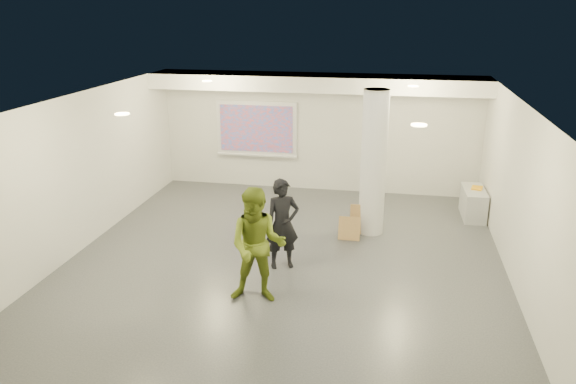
% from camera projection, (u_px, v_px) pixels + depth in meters
% --- Properties ---
extents(floor, '(8.00, 9.00, 0.01)m').
position_uv_depth(floor, '(284.00, 262.00, 10.44)').
color(floor, '#35373B').
rests_on(floor, ground).
extents(ceiling, '(8.00, 9.00, 0.01)m').
position_uv_depth(ceiling, '(284.00, 101.00, 9.50)').
color(ceiling, white).
rests_on(ceiling, floor).
extents(wall_back, '(8.00, 0.01, 3.00)m').
position_uv_depth(wall_back, '(318.00, 132.00, 14.16)').
color(wall_back, silver).
rests_on(wall_back, floor).
extents(wall_front, '(8.00, 0.01, 3.00)m').
position_uv_depth(wall_front, '(199.00, 316.00, 5.77)').
color(wall_front, silver).
rests_on(wall_front, floor).
extents(wall_left, '(0.01, 9.00, 3.00)m').
position_uv_depth(wall_left, '(78.00, 174.00, 10.68)').
color(wall_left, silver).
rests_on(wall_left, floor).
extents(wall_right, '(0.01, 9.00, 3.00)m').
position_uv_depth(wall_right, '(521.00, 199.00, 9.25)').
color(wall_right, silver).
rests_on(wall_right, floor).
extents(soffit_band, '(8.00, 1.10, 0.36)m').
position_uv_depth(soffit_band, '(316.00, 82.00, 13.23)').
color(soffit_band, white).
rests_on(soffit_band, ceiling).
extents(downlight_nw, '(0.22, 0.22, 0.02)m').
position_uv_depth(downlight_nw, '(207.00, 81.00, 12.22)').
color(downlight_nw, '#FFDD8E').
rests_on(downlight_nw, ceiling).
extents(downlight_ne, '(0.22, 0.22, 0.02)m').
position_uv_depth(downlight_ne, '(413.00, 86.00, 11.44)').
color(downlight_ne, '#FFDD8E').
rests_on(downlight_ne, ceiling).
extents(downlight_sw, '(0.22, 0.22, 0.02)m').
position_uv_depth(downlight_sw, '(122.00, 114.00, 8.50)').
color(downlight_sw, '#FFDD8E').
rests_on(downlight_sw, ceiling).
extents(downlight_se, '(0.22, 0.22, 0.02)m').
position_uv_depth(downlight_se, '(419.00, 125.00, 7.71)').
color(downlight_se, '#FFDD8E').
rests_on(downlight_se, ceiling).
extents(column, '(0.52, 0.52, 3.00)m').
position_uv_depth(column, '(373.00, 163.00, 11.38)').
color(column, silver).
rests_on(column, floor).
extents(projection_screen, '(2.10, 0.13, 1.42)m').
position_uv_depth(projection_screen, '(257.00, 129.00, 14.40)').
color(projection_screen, silver).
rests_on(projection_screen, wall_back).
extents(credenza, '(0.49, 1.12, 0.65)m').
position_uv_depth(credenza, '(473.00, 203.00, 12.61)').
color(credenza, '#A1A3A6').
rests_on(credenza, floor).
extents(postit_pad, '(0.29, 0.35, 0.03)m').
position_uv_depth(postit_pad, '(477.00, 188.00, 12.56)').
color(postit_pad, '#FDAB12').
rests_on(postit_pad, credenza).
extents(cardboard_back, '(0.59, 0.14, 0.64)m').
position_uv_depth(cardboard_back, '(364.00, 220.00, 11.65)').
color(cardboard_back, '#9B7545').
rests_on(cardboard_back, floor).
extents(cardboard_front, '(0.44, 0.18, 0.48)m').
position_uv_depth(cardboard_front, '(349.00, 228.00, 11.39)').
color(cardboard_front, '#9B7545').
rests_on(cardboard_front, floor).
extents(woman, '(0.71, 0.60, 1.66)m').
position_uv_depth(woman, '(283.00, 224.00, 10.03)').
color(woman, black).
rests_on(woman, floor).
extents(man, '(0.99, 0.81, 1.89)m').
position_uv_depth(man, '(258.00, 246.00, 8.83)').
color(man, olive).
rests_on(man, floor).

